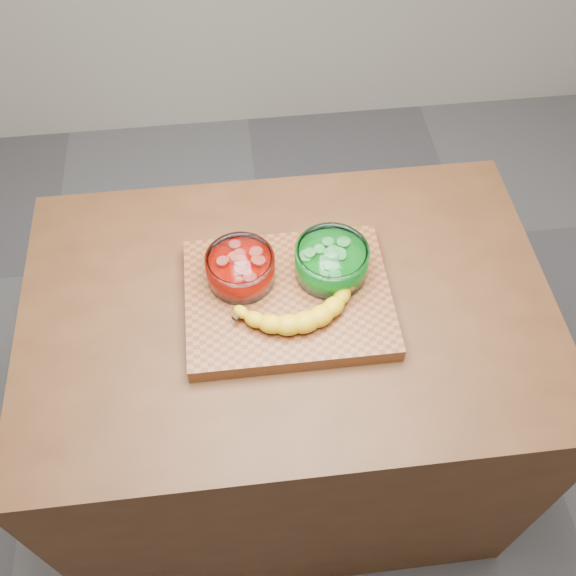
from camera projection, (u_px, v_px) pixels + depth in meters
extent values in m
plane|color=#555559|center=(288.00, 455.00, 2.16)|extent=(3.50, 3.50, 0.00)
cube|color=#4B2B16|center=(288.00, 395.00, 1.80)|extent=(1.20, 0.80, 0.90)
cube|color=brown|center=(288.00, 299.00, 1.42)|extent=(0.45, 0.35, 0.04)
cylinder|color=white|center=(241.00, 268.00, 1.40)|extent=(0.15, 0.15, 0.07)
cylinder|color=red|center=(241.00, 271.00, 1.41)|extent=(0.13, 0.13, 0.04)
cylinder|color=#FF5C50|center=(240.00, 263.00, 1.39)|extent=(0.12, 0.12, 0.02)
cylinder|color=white|center=(331.00, 261.00, 1.41)|extent=(0.16, 0.16, 0.08)
cylinder|color=#128D1C|center=(331.00, 264.00, 1.42)|extent=(0.14, 0.14, 0.04)
cylinder|color=#68DA66|center=(332.00, 256.00, 1.39)|extent=(0.13, 0.13, 0.02)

